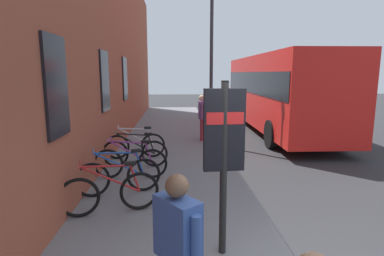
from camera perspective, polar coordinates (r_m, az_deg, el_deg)
The scene contains 13 objects.
ground at distance 9.80m, azimuth 12.47°, elevation -5.74°, with size 60.00×60.00×0.00m, color #2D2D30.
sidewalk_pavement at distance 11.36m, azimuth -3.80°, elevation -3.04°, with size 24.00×3.50×0.12m, color slate.
station_facade at distance 12.30m, azimuth -13.86°, elevation 14.36°, with size 22.00×0.65×7.24m.
bicycle_under_window at distance 5.88m, azimuth -14.63°, elevation -11.32°, with size 0.60×1.73×0.97m.
bicycle_beside_lamp at distance 6.74m, azimuth -13.15°, elevation -8.50°, with size 0.62×1.73×0.97m.
bicycle_end_of_row at distance 7.65m, azimuth -11.10°, elevation -6.18°, with size 0.48×1.77×0.97m.
bicycle_far_end at distance 8.56m, azimuth -10.31°, elevation -4.42°, with size 0.48×1.77×0.97m.
bicycle_nearest_sign at distance 9.43m, azimuth -10.24°, elevation -3.08°, with size 0.48×1.76×0.97m.
transit_info_sign at distance 4.17m, azimuth 5.86°, elevation -2.47°, with size 0.13×0.55×2.40m.
city_bus at distance 14.68m, azimuth 15.23°, elevation 6.91°, with size 10.54×2.77×3.35m.
pedestrian_near_bus at distance 11.62m, azimuth 1.79°, elevation 2.79°, with size 0.64×0.30×1.71m.
pedestrian_by_facade at distance 3.06m, azimuth -2.67°, elevation -19.63°, with size 0.51×0.46×1.61m.
street_lamp at distance 11.36m, azimuth 3.56°, elevation 13.76°, with size 0.28×0.28×5.52m.
Camera 1 is at (-3.07, 1.62, 2.61)m, focal length 29.29 mm.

